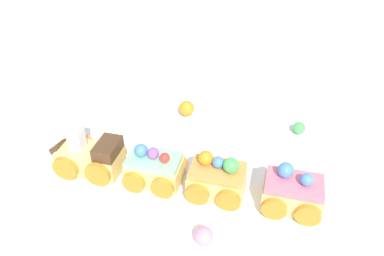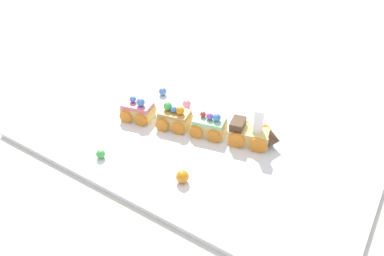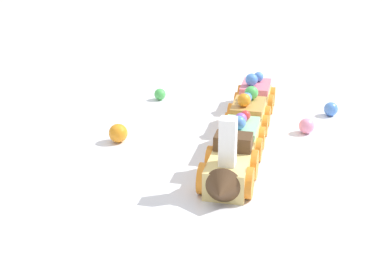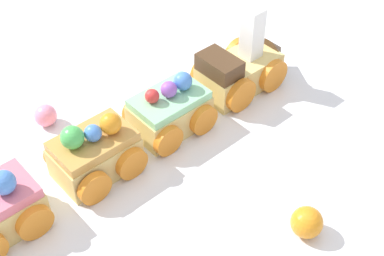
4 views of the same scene
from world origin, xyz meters
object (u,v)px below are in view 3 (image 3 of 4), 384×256
at_px(gumball_pink, 307,126).
at_px(cake_car_mint, 240,138).
at_px(gumball_blue, 331,109).
at_px(cake_car_caramel, 248,115).
at_px(cake_train_locomotive, 228,170).
at_px(cake_car_strawberry, 255,95).
at_px(gumball_orange, 118,133).
at_px(gumball_green, 160,94).

bearing_deg(gumball_pink, cake_car_mint, -31.38).
bearing_deg(gumball_pink, gumball_blue, 168.96).
bearing_deg(cake_car_caramel, gumball_pink, 91.49).
bearing_deg(cake_train_locomotive, cake_car_strawberry, -179.96).
relative_size(gumball_orange, gumball_pink, 1.18).
distance_m(cake_train_locomotive, gumball_pink, 0.22).
distance_m(cake_train_locomotive, cake_car_strawberry, 0.29).
distance_m(cake_car_mint, gumball_green, 0.26).
bearing_deg(cake_train_locomotive, gumball_orange, -120.88).
height_order(gumball_green, gumball_pink, gumball_pink).
xyz_separation_m(cake_car_caramel, gumball_orange, (0.13, -0.15, -0.01)).
bearing_deg(gumball_orange, cake_train_locomotive, 71.40).
height_order(cake_car_mint, cake_car_strawberry, cake_car_strawberry).
xyz_separation_m(cake_car_strawberry, gumball_orange, (0.22, -0.13, -0.01)).
bearing_deg(gumball_blue, cake_train_locomotive, -11.47).
distance_m(cake_car_strawberry, gumball_orange, 0.26).
relative_size(cake_car_caramel, cake_car_strawberry, 1.00).
distance_m(cake_car_caramel, gumball_orange, 0.20).
height_order(cake_car_mint, gumball_pink, cake_car_mint).
xyz_separation_m(cake_car_strawberry, gumball_green, (0.03, -0.17, -0.01)).
bearing_deg(cake_car_strawberry, cake_car_caramel, 0.01).
height_order(gumball_blue, gumball_orange, gumball_orange).
xyz_separation_m(cake_train_locomotive, gumball_orange, (-0.07, -0.19, -0.01)).
bearing_deg(cake_train_locomotive, gumball_blue, 156.25).
bearing_deg(cake_train_locomotive, gumball_pink, 156.07).
bearing_deg(cake_train_locomotive, cake_car_mint, 179.98).
bearing_deg(gumball_pink, cake_car_strawberry, -125.50).
relative_size(cake_train_locomotive, gumball_blue, 5.35).
bearing_deg(gumball_pink, gumball_orange, -58.34).
distance_m(cake_train_locomotive, gumball_green, 0.35).
distance_m(cake_car_caramel, gumball_green, 0.20).
relative_size(gumball_green, gumball_pink, 0.88).
bearing_deg(gumball_orange, cake_car_strawberry, 149.49).
height_order(cake_train_locomotive, cake_car_caramel, cake_train_locomotive).
distance_m(cake_car_mint, gumball_blue, 0.22).
height_order(cake_car_mint, cake_car_caramel, cake_car_caramel).
relative_size(cake_car_strawberry, gumball_pink, 3.67).
bearing_deg(gumball_green, cake_train_locomotive, 41.55).
height_order(cake_train_locomotive, gumball_green, cake_train_locomotive).
bearing_deg(cake_train_locomotive, cake_car_caramel, -179.95).
distance_m(cake_train_locomotive, cake_car_caramel, 0.20).
height_order(cake_car_caramel, gumball_pink, cake_car_caramel).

